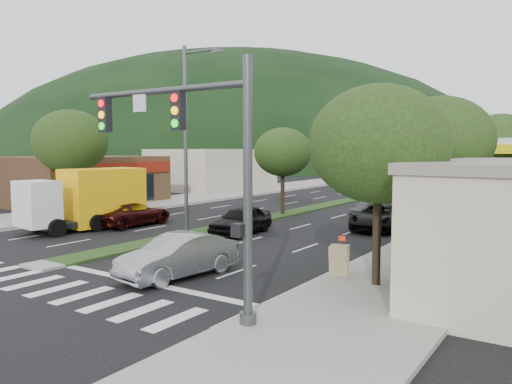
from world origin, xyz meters
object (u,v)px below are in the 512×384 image
Objects in this scene: tree_r_a at (379,144)px; car_queue_b at (371,208)px; tree_r_b at (440,141)px; car_queue_f at (429,189)px; car_queue_a at (241,220)px; tree_r_c at (474,147)px; tree_l_a at (71,141)px; tree_med_far at (401,146)px; streetlight_near at (188,131)px; car_queue_c at (395,200)px; a_frame_sign at (339,258)px; motorhome at (440,179)px; traffic_signal at (199,150)px; car_queue_e at (416,196)px; tree_r_d at (500,142)px; suv_maroon at (132,214)px; streetlight_mid at (367,139)px; sedan_silver at (178,256)px; tree_med_near at (283,152)px; box_truck at (90,201)px; car_queue_d at (379,217)px.

tree_r_a reaches higher than car_queue_b.
car_queue_f is at bearing 105.44° from tree_r_b.
tree_r_a is 12.38m from car_queue_a.
car_queue_a is (-9.95, -9.86, -3.98)m from tree_r_c.
tree_r_c is 26.47m from tree_l_a.
streetlight_near is at bearing -89.67° from tree_med_far.
car_queue_c is 22.14m from a_frame_sign.
motorhome is at bearing 82.23° from a_frame_sign.
traffic_signal is 1.92× the size of car_queue_e.
tree_r_d is 1.59× the size of car_queue_a.
motorhome reaches higher than car_queue_f.
suv_maroon reaches higher than car_queue_c.
tree_med_far reaches higher than car_queue_b.
car_queue_b is at bearing -82.01° from car_queue_f.
tree_r_a is 18.65m from car_queue_b.
tree_r_b is at bearing 18.73° from streetlight_near.
sedan_silver is (5.28, -31.59, -4.80)m from streetlight_mid.
tree_r_a is 18.44m from tree_med_near.
tree_r_c is 18.32m from motorhome.
car_queue_c is (-6.58, -4.10, -4.49)m from tree_r_d.
box_truck is at bearing -103.26° from car_queue_f.
motorhome is at bearing -48.89° from tree_med_far.
tree_r_a is 0.93× the size of tree_r_d.
car_queue_d is (2.40, -5.00, 0.12)m from car_queue_b.
tree_med_far is at bearing 137.47° from car_queue_f.
streetlight_mid is (-8.82, 34.54, 0.94)m from traffic_signal.
streetlight_mid reaches higher than tree_l_a.
car_queue_c is at bearing 73.77° from streetlight_near.
streetlight_mid is 7.61m from car_queue_e.
tree_l_a is (-21.53, 11.54, 0.54)m from traffic_signal.
traffic_signal reaches higher than car_queue_b.
motorhome is 33.04m from a_frame_sign.
box_truck is at bearing -127.12° from car_queue_c.
tree_r_a is 1.30× the size of suv_maroon.
a_frame_sign reaches higher than car_queue_f.
suv_maroon is (-5.43, 0.95, -4.87)m from streetlight_near.
car_queue_c is 2.84× the size of a_frame_sign.
box_truck is at bearing -99.73° from tree_med_far.
suv_maroon is at bearing -120.02° from tree_med_near.
sedan_silver reaches higher than car_queue_b.
traffic_signal reaches higher than car_queue_c.
a_frame_sign is at bearing -95.47° from tree_r_c.
tree_l_a reaches higher than tree_r_a.
tree_med_near is 0.87× the size of tree_med_far.
tree_r_a reaches higher than box_truck.
box_truck reaches higher than car_queue_b.
box_truck is (-11.88, 5.36, 0.87)m from sedan_silver.
tree_med_near reaches higher than a_frame_sign.
tree_l_a reaches higher than suv_maroon.
sedan_silver is 1.11× the size of car_queue_b.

